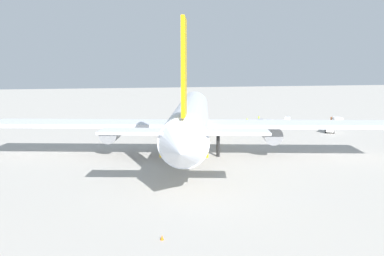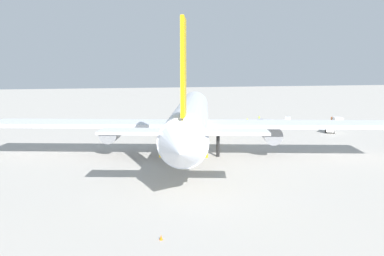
% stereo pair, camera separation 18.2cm
% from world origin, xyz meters
% --- Properties ---
extents(ground_plane, '(600.00, 600.00, 0.00)m').
position_xyz_m(ground_plane, '(0.00, 0.00, 0.00)').
color(ground_plane, '#ADA8A0').
extents(airliner, '(74.13, 79.54, 24.32)m').
position_xyz_m(airliner, '(-1.20, 0.35, 7.49)').
color(airliner, silver).
rests_on(airliner, ground).
extents(service_truck_1, '(6.46, 4.50, 3.05)m').
position_xyz_m(service_truck_1, '(27.35, -52.91, 1.66)').
color(service_truck_1, '#BF4C14').
rests_on(service_truck_1, ground).
extents(service_truck_2, '(5.68, 4.52, 2.73)m').
position_xyz_m(service_truck_2, '(17.95, -44.44, 1.38)').
color(service_truck_2, white).
rests_on(service_truck_2, ground).
extents(service_truck_3, '(5.15, 6.15, 2.49)m').
position_xyz_m(service_truck_3, '(33.96, -32.24, 1.29)').
color(service_truck_3, '#999EA5').
rests_on(service_truck_3, ground).
extents(service_van, '(4.68, 3.75, 1.97)m').
position_xyz_m(service_van, '(41.02, -43.63, 1.03)').
color(service_van, silver).
rests_on(service_van, ground).
extents(ground_worker_0, '(0.52, 0.52, 1.75)m').
position_xyz_m(ground_worker_0, '(46.86, -36.01, 0.89)').
color(ground_worker_0, '#3F3F47').
rests_on(ground_worker_0, ground).
extents(ground_worker_2, '(0.53, 0.53, 1.76)m').
position_xyz_m(ground_worker_2, '(41.91, -29.71, 0.90)').
color(ground_worker_2, '#3F3F47').
rests_on(ground_worker_2, ground).
extents(ground_worker_3, '(0.56, 0.56, 1.68)m').
position_xyz_m(ground_worker_3, '(37.94, -24.99, 0.85)').
color(ground_worker_3, navy).
rests_on(ground_worker_3, ground).
extents(traffic_cone_1, '(0.36, 0.36, 0.55)m').
position_xyz_m(traffic_cone_1, '(28.39, -36.59, 0.28)').
color(traffic_cone_1, orange).
rests_on(traffic_cone_1, ground).
extents(traffic_cone_2, '(0.36, 0.36, 0.55)m').
position_xyz_m(traffic_cone_2, '(-42.71, 14.40, 0.28)').
color(traffic_cone_2, orange).
rests_on(traffic_cone_2, ground).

